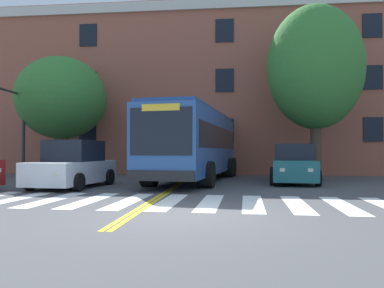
% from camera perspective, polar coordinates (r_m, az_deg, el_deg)
% --- Properties ---
extents(ground_plane, '(120.00, 120.00, 0.00)m').
position_cam_1_polar(ground_plane, '(8.44, -1.18, -10.92)').
color(ground_plane, '#4C4C4F').
extents(crosswalk, '(12.40, 3.99, 0.01)m').
position_cam_1_polar(crosswalk, '(10.74, -3.52, -8.77)').
color(crosswalk, white).
rests_on(crosswalk, ground).
extents(lane_line_yellow_inner, '(0.12, 36.00, 0.01)m').
position_cam_1_polar(lane_line_yellow_inner, '(24.64, 0.60, -4.41)').
color(lane_line_yellow_inner, gold).
rests_on(lane_line_yellow_inner, ground).
extents(lane_line_yellow_outer, '(0.12, 36.00, 0.01)m').
position_cam_1_polar(lane_line_yellow_outer, '(24.63, 0.97, -4.41)').
color(lane_line_yellow_outer, gold).
rests_on(lane_line_yellow_outer, ground).
extents(city_bus, '(3.94, 11.55, 3.32)m').
position_cam_1_polar(city_bus, '(18.28, 0.73, 0.06)').
color(city_bus, '#2D5699').
rests_on(city_bus, ground).
extents(car_white_near_lane, '(2.41, 4.55, 1.87)m').
position_cam_1_polar(car_white_near_lane, '(15.65, -17.63, -3.23)').
color(car_white_near_lane, white).
rests_on(car_white_near_lane, ground).
extents(car_teal_far_lane, '(2.40, 4.62, 1.75)m').
position_cam_1_polar(car_teal_far_lane, '(17.46, 15.16, -3.14)').
color(car_teal_far_lane, '#236B70').
rests_on(car_teal_far_lane, ground).
extents(car_navy_behind_bus, '(2.38, 4.53, 1.86)m').
position_cam_1_polar(car_navy_behind_bus, '(26.80, 4.69, -2.35)').
color(car_navy_behind_bus, navy).
rests_on(car_navy_behind_bus, ground).
extents(traffic_light_far_corner, '(0.45, 3.24, 4.64)m').
position_cam_1_polar(traffic_light_far_corner, '(20.02, -26.07, 3.96)').
color(traffic_light_far_corner, '#28282D').
rests_on(traffic_light_far_corner, ground).
extents(street_tree_curbside_large, '(6.55, 6.39, 8.78)m').
position_cam_1_polar(street_tree_curbside_large, '(20.15, 18.29, 10.99)').
color(street_tree_curbside_large, '#4C3D2D').
rests_on(street_tree_curbside_large, ground).
extents(street_tree_curbside_small, '(5.39, 5.65, 6.61)m').
position_cam_1_polar(street_tree_curbside_small, '(21.93, -19.26, 6.53)').
color(street_tree_curbside_small, brown).
rests_on(street_tree_curbside_small, ground).
extents(building_facade, '(42.60, 10.14, 10.74)m').
position_cam_1_polar(building_facade, '(27.74, 5.18, 7.09)').
color(building_facade, '#9E5642').
rests_on(building_facade, ground).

